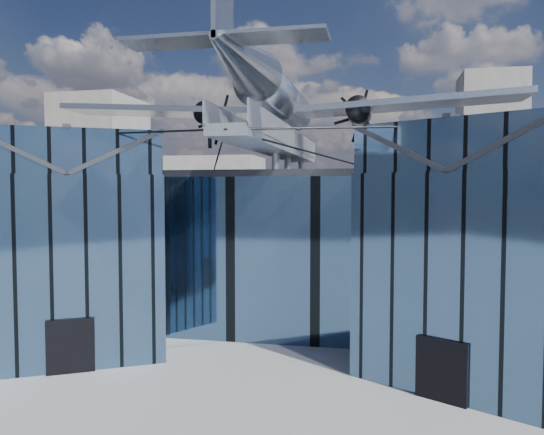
# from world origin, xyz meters

# --- Properties ---
(ground_plane) EXTENTS (120.00, 120.00, 0.00)m
(ground_plane) POSITION_xyz_m (0.00, 0.00, 0.00)
(ground_plane) COLOR gray
(museum) EXTENTS (32.88, 24.50, 17.60)m
(museum) POSITION_xyz_m (0.00, 5.82, 5.54)
(museum) COLOR #405F83
(museum) RESTS_ON ground
(bg_towers) EXTENTS (77.00, 24.50, 26.00)m
(bg_towers) POSITION_xyz_m (1.45, 50.49, 10.01)
(bg_towers) COLOR gray
(bg_towers) RESTS_ON ground
(tree_side_w) EXTENTS (4.44, 4.44, 5.71)m
(tree_side_w) POSITION_xyz_m (-22.30, 8.69, 3.87)
(tree_side_w) COLOR #362215
(tree_side_w) RESTS_ON ground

